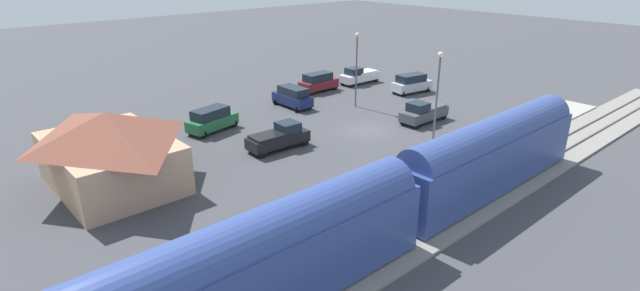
% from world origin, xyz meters
% --- Properties ---
extents(ground_plane, '(200.00, 200.00, 0.00)m').
position_xyz_m(ground_plane, '(0.00, 0.00, 0.00)').
color(ground_plane, '#424247').
extents(railway_track, '(4.80, 70.00, 0.30)m').
position_xyz_m(railway_track, '(-14.00, 0.00, 0.09)').
color(railway_track, gray).
rests_on(railway_track, ground).
extents(platform, '(3.20, 46.00, 0.30)m').
position_xyz_m(platform, '(-10.00, 0.00, 0.15)').
color(platform, '#A8A399').
rests_on(platform, ground).
extents(station_building, '(11.05, 8.01, 5.40)m').
position_xyz_m(station_building, '(4.00, 22.00, 2.81)').
color(station_building, tan).
rests_on(station_building, ground).
extents(pedestrian_on_platform, '(0.36, 0.36, 1.71)m').
position_xyz_m(pedestrian_on_platform, '(-9.23, -2.50, 1.28)').
color(pedestrian_on_platform, brown).
rests_on(pedestrian_on_platform, platform).
extents(suv_navy, '(4.94, 2.47, 2.22)m').
position_xyz_m(suv_navy, '(10.56, 0.57, 1.15)').
color(suv_navy, navy).
rests_on(suv_navy, ground).
extents(pickup_white, '(2.10, 5.45, 2.14)m').
position_xyz_m(pickup_white, '(12.97, -12.13, 1.03)').
color(pickup_white, white).
rests_on(pickup_white, ground).
extents(suv_green, '(2.98, 5.21, 2.22)m').
position_xyz_m(suv_green, '(9.44, 11.01, 1.15)').
color(suv_green, '#236638').
rests_on(suv_green, ground).
extents(pickup_black, '(2.18, 5.48, 2.14)m').
position_xyz_m(pickup_black, '(1.82, 9.01, 1.03)').
color(pickup_black, black).
rests_on(pickup_black, ground).
extents(suv_silver, '(2.71, 5.15, 2.22)m').
position_xyz_m(suv_silver, '(5.75, -13.59, 1.15)').
color(suv_silver, silver).
rests_on(suv_silver, ground).
extents(pickup_charcoal, '(1.98, 5.41, 2.14)m').
position_xyz_m(pickup_charcoal, '(-1.94, -5.75, 1.03)').
color(pickup_charcoal, '#47494F').
rests_on(pickup_charcoal, ground).
extents(suv_maroon, '(1.99, 4.91, 2.22)m').
position_xyz_m(suv_maroon, '(13.56, -5.77, 1.15)').
color(suv_maroon, maroon).
rests_on(suv_maroon, ground).
extents(light_pole_near_platform, '(0.44, 0.44, 8.33)m').
position_xyz_m(light_pole_near_platform, '(-7.20, -0.07, 5.19)').
color(light_pole_near_platform, '#515156').
rests_on(light_pole_near_platform, ground).
extents(light_pole_lot_center, '(0.44, 0.44, 7.87)m').
position_xyz_m(light_pole_lot_center, '(6.13, -4.55, 4.94)').
color(light_pole_lot_center, '#515156').
rests_on(light_pole_lot_center, ground).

